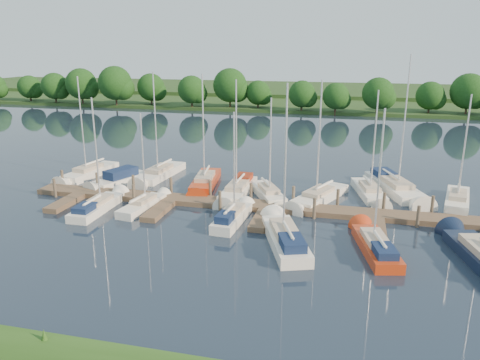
% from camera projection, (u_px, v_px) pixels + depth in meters
% --- Properties ---
extents(ground, '(260.00, 260.00, 0.00)m').
position_uv_depth(ground, '(246.00, 251.00, 29.05)').
color(ground, '#192332').
rests_on(ground, ground).
extents(dock, '(40.00, 6.00, 0.40)m').
position_uv_depth(dock, '(267.00, 209.00, 35.81)').
color(dock, brown).
rests_on(dock, ground).
extents(mooring_pilings, '(38.24, 2.84, 2.00)m').
position_uv_depth(mooring_pilings, '(270.00, 200.00, 36.75)').
color(mooring_pilings, '#473D33').
rests_on(mooring_pilings, ground).
extents(far_shore, '(180.00, 30.00, 0.60)m').
position_uv_depth(far_shore, '(325.00, 104.00, 98.95)').
color(far_shore, '#203B16').
rests_on(far_shore, ground).
extents(distant_hill, '(220.00, 40.00, 1.40)m').
position_uv_depth(distant_hill, '(331.00, 91.00, 122.17)').
color(distant_hill, '#2E4C21').
rests_on(distant_hill, ground).
extents(treeline, '(146.78, 9.62, 8.22)m').
position_uv_depth(treeline, '(310.00, 91.00, 86.18)').
color(treeline, '#38281C').
rests_on(treeline, ground).
extents(sailboat_n_0, '(2.77, 7.84, 9.98)m').
position_uv_depth(sailboat_n_0, '(88.00, 174.00, 45.35)').
color(sailboat_n_0, white).
rests_on(sailboat_n_0, ground).
extents(motorboat, '(3.74, 6.43, 1.77)m').
position_uv_depth(motorboat, '(119.00, 180.00, 42.89)').
color(motorboat, white).
rests_on(motorboat, ground).
extents(sailboat_n_2, '(2.58, 8.21, 10.36)m').
position_uv_depth(sailboat_n_2, '(159.00, 175.00, 45.11)').
color(sailboat_n_2, white).
rests_on(sailboat_n_2, ground).
extents(sailboat_n_3, '(2.92, 8.22, 10.38)m').
position_uv_depth(sailboat_n_3, '(205.00, 183.00, 42.36)').
color(sailboat_n_3, '#B23110').
rests_on(sailboat_n_3, ground).
extents(sailboat_n_4, '(1.95, 7.87, 10.07)m').
position_uv_depth(sailboat_n_4, '(238.00, 191.00, 39.97)').
color(sailboat_n_4, white).
rests_on(sailboat_n_4, ground).
extents(sailboat_n_5, '(4.15, 6.51, 8.71)m').
position_uv_depth(sailboat_n_5, '(269.00, 195.00, 39.05)').
color(sailboat_n_5, white).
rests_on(sailboat_n_5, ground).
extents(sailboat_n_6, '(4.46, 7.88, 10.14)m').
position_uv_depth(sailboat_n_6, '(318.00, 198.00, 38.25)').
color(sailboat_n_6, white).
rests_on(sailboat_n_6, ground).
extents(sailboat_n_7, '(3.04, 7.29, 9.25)m').
position_uv_depth(sailboat_n_7, '(369.00, 193.00, 39.57)').
color(sailboat_n_7, white).
rests_on(sailboat_n_7, ground).
extents(sailboat_n_8, '(4.93, 9.50, 12.06)m').
position_uv_depth(sailboat_n_8, '(396.00, 188.00, 40.61)').
color(sailboat_n_8, white).
rests_on(sailboat_n_8, ground).
extents(sailboat_n_9, '(2.91, 7.20, 9.15)m').
position_uv_depth(sailboat_n_9, '(457.00, 201.00, 37.43)').
color(sailboat_n_9, white).
rests_on(sailboat_n_9, ground).
extents(sailboat_s_0, '(1.73, 7.00, 8.95)m').
position_uv_depth(sailboat_s_0, '(98.00, 206.00, 36.19)').
color(sailboat_s_0, white).
rests_on(sailboat_s_0, ground).
extents(sailboat_s_1, '(2.10, 6.04, 7.78)m').
position_uv_depth(sailboat_s_1, '(144.00, 205.00, 36.49)').
color(sailboat_s_1, white).
rests_on(sailboat_s_1, ground).
extents(sailboat_s_2, '(1.85, 6.35, 8.32)m').
position_uv_depth(sailboat_s_2, '(233.00, 218.00, 33.73)').
color(sailboat_s_2, white).
rests_on(sailboat_s_2, ground).
extents(sailboat_s_3, '(4.20, 8.21, 10.61)m').
position_uv_depth(sailboat_s_3, '(285.00, 239.00, 30.08)').
color(sailboat_s_3, white).
rests_on(sailboat_s_3, ground).
extents(sailboat_s_4, '(3.02, 7.22, 9.17)m').
position_uv_depth(sailboat_s_4, '(375.00, 246.00, 29.03)').
color(sailboat_s_4, '#B23110').
rests_on(sailboat_s_4, ground).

